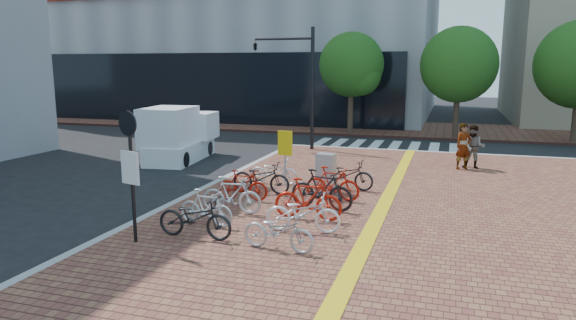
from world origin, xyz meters
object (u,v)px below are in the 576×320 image
(pedestrian_b, at_px, (474,147))
(utility_box, at_px, (326,173))
(bike_4, at_px, (261,177))
(traffic_light_pole, at_px, (286,66))
(notice_sign, at_px, (130,161))
(bike_3, at_px, (243,185))
(bike_6, at_px, (279,231))
(bike_5, at_px, (274,171))
(bike_9, at_px, (321,190))
(yellow_sign, at_px, (285,148))
(bike_7, at_px, (303,213))
(bike_10, at_px, (332,183))
(bike_2, at_px, (232,195))
(bike_1, at_px, (206,208))
(pedestrian_a, at_px, (463,146))
(bike_8, at_px, (308,199))
(bike_0, at_px, (195,218))
(box_truck, at_px, (179,135))
(bike_11, at_px, (346,175))

(pedestrian_b, xyz_separation_m, utility_box, (-4.65, -5.46, -0.24))
(bike_4, height_order, utility_box, utility_box)
(traffic_light_pole, bearing_deg, notice_sign, -86.33)
(bike_3, bearing_deg, bike_6, -151.77)
(bike_6, bearing_deg, pedestrian_b, -15.90)
(bike_5, bearing_deg, bike_4, 178.90)
(bike_9, bearing_deg, yellow_sign, 48.72)
(bike_7, xyz_separation_m, bike_10, (0.01, 3.19, 0.02))
(bike_9, distance_m, yellow_sign, 3.02)
(notice_sign, bearing_deg, yellow_sign, 75.67)
(bike_2, distance_m, notice_sign, 3.37)
(bike_1, height_order, pedestrian_a, pedestrian_a)
(bike_10, bearing_deg, bike_8, -179.57)
(bike_9, height_order, traffic_light_pole, traffic_light_pole)
(bike_8, relative_size, bike_10, 1.09)
(bike_1, relative_size, bike_6, 0.93)
(bike_10, bearing_deg, bike_9, -178.69)
(bike_5, relative_size, bike_9, 0.88)
(bike_3, relative_size, pedestrian_b, 0.90)
(bike_0, bearing_deg, pedestrian_b, -31.08)
(bike_1, relative_size, pedestrian_b, 0.90)
(bike_4, height_order, notice_sign, notice_sign)
(bike_8, xyz_separation_m, yellow_sign, (-1.72, 3.36, 0.75))
(bike_2, distance_m, bike_9, 2.52)
(bike_8, height_order, box_truck, box_truck)
(bike_4, relative_size, pedestrian_a, 1.06)
(bike_1, relative_size, bike_5, 0.93)
(bike_2, distance_m, bike_10, 3.22)
(box_truck, bearing_deg, bike_1, -56.92)
(bike_1, xyz_separation_m, bike_2, (0.17, 1.21, 0.05))
(bike_2, distance_m, bike_4, 2.40)
(bike_3, bearing_deg, traffic_light_pole, 6.02)
(bike_8, height_order, bike_10, bike_8)
(bike_4, distance_m, pedestrian_a, 8.59)
(bike_9, bearing_deg, bike_8, -175.15)
(bike_8, height_order, pedestrian_b, pedestrian_b)
(bike_0, height_order, pedestrian_b, pedestrian_b)
(bike_9, bearing_deg, pedestrian_a, -18.06)
(pedestrian_a, relative_size, box_truck, 0.42)
(bike_11, distance_m, yellow_sign, 2.18)
(bike_1, xyz_separation_m, bike_5, (0.11, 4.93, -0.03))
(bike_6, distance_m, utility_box, 5.48)
(bike_7, bearing_deg, yellow_sign, 16.48)
(bike_8, bearing_deg, traffic_light_pole, 20.71)
(bike_0, distance_m, bike_6, 2.14)
(bike_9, bearing_deg, bike_11, 6.23)
(pedestrian_a, bearing_deg, bike_11, -161.30)
(bike_10, distance_m, traffic_light_pole, 10.67)
(utility_box, bearing_deg, yellow_sign, 168.54)
(bike_5, xyz_separation_m, yellow_sign, (0.49, -0.28, 0.87))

